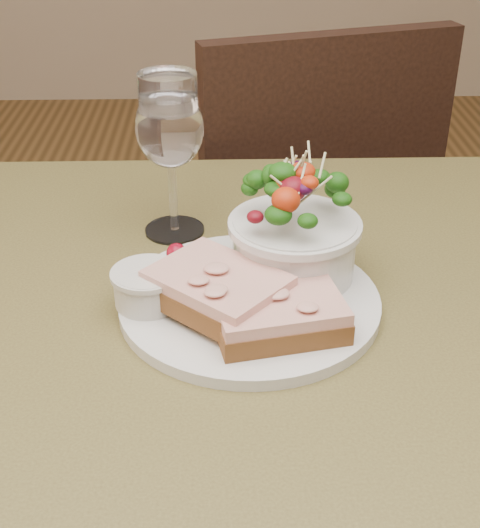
{
  "coord_description": "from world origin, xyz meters",
  "views": [
    {
      "loc": [
        -0.01,
        -0.59,
        1.16
      ],
      "look_at": [
        0.01,
        0.0,
        0.81
      ],
      "focal_mm": 50.0,
      "sensor_mm": 36.0,
      "label": 1
    }
  ],
  "objects_px": {
    "salad_bowl": "(295,222)",
    "dinner_plate": "(249,302)",
    "sandwich_back": "(218,289)",
    "wine_glass": "(170,133)",
    "chair_far": "(282,309)",
    "sandwich_front": "(278,312)",
    "cafe_table": "(231,398)",
    "ramekin": "(147,285)"
  },
  "relations": [
    {
      "from": "sandwich_back",
      "to": "cafe_table",
      "type": "bearing_deg",
      "value": 60.64
    },
    {
      "from": "dinner_plate",
      "to": "sandwich_front",
      "type": "distance_m",
      "value": 0.06
    },
    {
      "from": "chair_far",
      "to": "wine_glass",
      "type": "xyz_separation_m",
      "value": [
        -0.18,
        -0.5,
        0.58
      ]
    },
    {
      "from": "sandwich_front",
      "to": "sandwich_back",
      "type": "distance_m",
      "value": 0.06
    },
    {
      "from": "chair_far",
      "to": "sandwich_back",
      "type": "height_order",
      "value": "chair_far"
    },
    {
      "from": "sandwich_back",
      "to": "salad_bowl",
      "type": "xyz_separation_m",
      "value": [
        0.08,
        0.07,
        0.03
      ]
    },
    {
      "from": "cafe_table",
      "to": "wine_glass",
      "type": "height_order",
      "value": "wine_glass"
    },
    {
      "from": "sandwich_back",
      "to": "ramekin",
      "type": "bearing_deg",
      "value": -151.49
    },
    {
      "from": "dinner_plate",
      "to": "cafe_table",
      "type": "bearing_deg",
      "value": -134.36
    },
    {
      "from": "chair_far",
      "to": "wine_glass",
      "type": "bearing_deg",
      "value": 54.03
    },
    {
      "from": "ramekin",
      "to": "salad_bowl",
      "type": "bearing_deg",
      "value": 19.54
    },
    {
      "from": "sandwich_back",
      "to": "ramekin",
      "type": "xyz_separation_m",
      "value": [
        -0.07,
        0.02,
        -0.0
      ]
    },
    {
      "from": "sandwich_back",
      "to": "wine_glass",
      "type": "xyz_separation_m",
      "value": [
        -0.05,
        0.19,
        0.09
      ]
    },
    {
      "from": "cafe_table",
      "to": "ramekin",
      "type": "relative_size",
      "value": 12.42
    },
    {
      "from": "chair_far",
      "to": "sandwich_front",
      "type": "bearing_deg",
      "value": 67.8
    },
    {
      "from": "sandwich_front",
      "to": "salad_bowl",
      "type": "distance_m",
      "value": 0.11
    },
    {
      "from": "ramekin",
      "to": "salad_bowl",
      "type": "relative_size",
      "value": 0.51
    },
    {
      "from": "dinner_plate",
      "to": "sandwich_back",
      "type": "bearing_deg",
      "value": -142.56
    },
    {
      "from": "cafe_table",
      "to": "chair_far",
      "type": "height_order",
      "value": "chair_far"
    },
    {
      "from": "chair_far",
      "to": "sandwich_front",
      "type": "xyz_separation_m",
      "value": [
        -0.07,
        -0.72,
        0.48
      ]
    },
    {
      "from": "chair_far",
      "to": "salad_bowl",
      "type": "relative_size",
      "value": 7.09
    },
    {
      "from": "sandwich_back",
      "to": "salad_bowl",
      "type": "bearing_deg",
      "value": 82.82
    },
    {
      "from": "cafe_table",
      "to": "dinner_plate",
      "type": "relative_size",
      "value": 3.09
    },
    {
      "from": "cafe_table",
      "to": "wine_glass",
      "type": "relative_size",
      "value": 4.57
    },
    {
      "from": "sandwich_back",
      "to": "wine_glass",
      "type": "relative_size",
      "value": 0.87
    },
    {
      "from": "dinner_plate",
      "to": "salad_bowl",
      "type": "relative_size",
      "value": 2.04
    },
    {
      "from": "sandwich_back",
      "to": "chair_far",
      "type": "bearing_deg",
      "value": 121.2
    },
    {
      "from": "dinner_plate",
      "to": "sandwich_front",
      "type": "height_order",
      "value": "sandwich_front"
    },
    {
      "from": "salad_bowl",
      "to": "wine_glass",
      "type": "distance_m",
      "value": 0.18
    },
    {
      "from": "sandwich_back",
      "to": "wine_glass",
      "type": "height_order",
      "value": "wine_glass"
    },
    {
      "from": "chair_far",
      "to": "wine_glass",
      "type": "distance_m",
      "value": 0.79
    },
    {
      "from": "sandwich_front",
      "to": "salad_bowl",
      "type": "bearing_deg",
      "value": 64.85
    },
    {
      "from": "salad_bowl",
      "to": "wine_glass",
      "type": "bearing_deg",
      "value": 137.65
    },
    {
      "from": "wine_glass",
      "to": "chair_far",
      "type": "bearing_deg",
      "value": 70.34
    },
    {
      "from": "ramekin",
      "to": "salad_bowl",
      "type": "height_order",
      "value": "salad_bowl"
    },
    {
      "from": "salad_bowl",
      "to": "dinner_plate",
      "type": "bearing_deg",
      "value": -136.78
    },
    {
      "from": "wine_glass",
      "to": "dinner_plate",
      "type": "bearing_deg",
      "value": -63.08
    },
    {
      "from": "dinner_plate",
      "to": "sandwich_front",
      "type": "xyz_separation_m",
      "value": [
        0.02,
        -0.05,
        0.02
      ]
    },
    {
      "from": "cafe_table",
      "to": "ramekin",
      "type": "bearing_deg",
      "value": 171.41
    },
    {
      "from": "chair_far",
      "to": "ramekin",
      "type": "xyz_separation_m",
      "value": [
        -0.2,
        -0.67,
        0.49
      ]
    },
    {
      "from": "chair_far",
      "to": "ramekin",
      "type": "relative_size",
      "value": 13.97
    },
    {
      "from": "ramekin",
      "to": "salad_bowl",
      "type": "xyz_separation_m",
      "value": [
        0.15,
        0.05,
        0.04
      ]
    }
  ]
}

